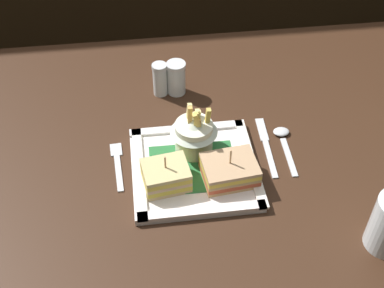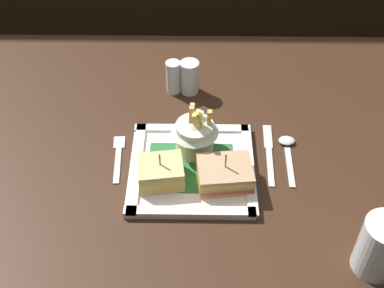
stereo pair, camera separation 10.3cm
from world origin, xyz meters
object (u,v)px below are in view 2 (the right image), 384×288
at_px(pepper_shaker, 190,79).
at_px(square_plate, 193,169).
at_px(fork, 118,156).
at_px(water_glass, 379,249).
at_px(sandwich_half_left, 161,173).
at_px(salt_shaker, 173,79).
at_px(fries_cup, 195,132).
at_px(knife, 269,151).
at_px(dining_table, 191,189).
at_px(sandwich_half_right, 225,174).
at_px(spoon, 288,148).

bearing_deg(pepper_shaker, square_plate, -87.60).
bearing_deg(fork, water_glass, -28.65).
xyz_separation_m(fork, pepper_shaker, (0.14, 0.22, 0.03)).
distance_m(sandwich_half_left, salt_shaker, 0.29).
bearing_deg(fries_cup, knife, 2.05).
bearing_deg(dining_table, pepper_shaker, 91.95).
bearing_deg(sandwich_half_right, knife, 43.30).
bearing_deg(spoon, knife, -168.99).
height_order(fork, spoon, spoon).
bearing_deg(water_glass, dining_table, 137.50).
relative_size(sandwich_half_right, salt_shaker, 1.37).
xyz_separation_m(dining_table, water_glass, (0.31, -0.29, 0.19)).
distance_m(knife, pepper_shaker, 0.26).
height_order(sandwich_half_left, water_glass, water_glass).
relative_size(fries_cup, spoon, 0.80).
distance_m(sandwich_half_left, fork, 0.12).
bearing_deg(fries_cup, fork, -176.19).
height_order(dining_table, pepper_shaker, pepper_shaker).
height_order(square_plate, water_glass, water_glass).
bearing_deg(fork, sandwich_half_left, -38.72).
bearing_deg(knife, sandwich_half_left, -157.56).
relative_size(knife, pepper_shaker, 2.18).
bearing_deg(fork, square_plate, -14.24).
bearing_deg(dining_table, sandwich_half_left, -117.81).
distance_m(square_plate, fries_cup, 0.07).
distance_m(spoon, pepper_shaker, 0.29).
distance_m(fork, salt_shaker, 0.24).
xyz_separation_m(dining_table, sandwich_half_right, (0.07, -0.11, 0.17)).
bearing_deg(water_glass, square_plate, 145.28).
height_order(water_glass, knife, water_glass).
relative_size(sandwich_half_right, knife, 0.63).
xyz_separation_m(water_glass, salt_shaker, (-0.36, 0.47, -0.01)).
xyz_separation_m(fries_cup, salt_shaker, (-0.05, 0.21, -0.02)).
bearing_deg(fork, sandwich_half_right, -19.03).
bearing_deg(sandwich_half_right, fork, 160.97).
distance_m(square_plate, knife, 0.17).
relative_size(fries_cup, pepper_shaker, 1.38).
bearing_deg(dining_table, spoon, -2.86).
relative_size(fork, spoon, 0.95).
relative_size(dining_table, pepper_shaker, 15.15).
height_order(water_glass, pepper_shaker, water_glass).
xyz_separation_m(square_plate, fries_cup, (0.00, 0.05, 0.05)).
relative_size(dining_table, fork, 9.19).
xyz_separation_m(sandwich_half_left, salt_shaker, (0.01, 0.29, 0.00)).
bearing_deg(spoon, fries_cup, -176.11).
bearing_deg(pepper_shaker, salt_shaker, 180.00).
height_order(sandwich_half_left, knife, sandwich_half_left).
xyz_separation_m(sandwich_half_right, fries_cup, (-0.06, 0.09, 0.03)).
distance_m(sandwich_half_right, pepper_shaker, 0.30).
distance_m(sandwich_half_left, spoon, 0.28).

